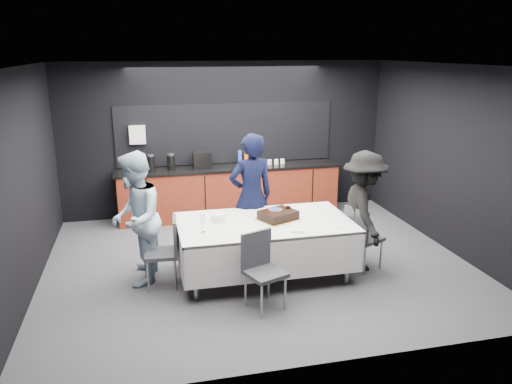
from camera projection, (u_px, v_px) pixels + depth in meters
ground at (258, 263)px, 7.28m from camera, size 6.00×6.00×0.00m
room_shell at (258, 137)px, 6.76m from camera, size 6.04×5.04×2.82m
kitchenette at (229, 187)px, 9.20m from camera, size 4.10×0.64×2.05m
party_table at (264, 231)px, 6.73m from camera, size 2.32×1.32×0.78m
cake_assembly at (278, 215)px, 6.75m from camera, size 0.61×0.57×0.16m
plate_stack at (218, 217)px, 6.69m from camera, size 0.20×0.20×0.10m
loose_plate_near at (242, 231)px, 6.31m from camera, size 0.18×0.18×0.01m
loose_plate_right_a at (310, 213)px, 7.00m from camera, size 0.22×0.22×0.01m
loose_plate_right_b at (342, 226)px, 6.51m from camera, size 0.21×0.21×0.01m
loose_plate_far at (256, 211)px, 7.12m from camera, size 0.22×0.22×0.01m
fork_pile at (297, 230)px, 6.32m from camera, size 0.20×0.16×0.03m
champagne_flute at (203, 220)px, 6.26m from camera, size 0.06×0.06×0.22m
chair_left at (167, 247)px, 6.46m from camera, size 0.45×0.45×0.92m
chair_right at (361, 234)px, 6.93m from camera, size 0.55×0.55×0.92m
chair_near at (261, 265)px, 5.94m from camera, size 0.54×0.54×0.92m
person_center at (251, 196)px, 7.28m from camera, size 0.75×0.56×1.86m
person_left at (135, 219)px, 6.48m from camera, size 0.78×0.94×1.76m
person_right at (363, 211)px, 6.92m from camera, size 0.78×1.17×1.68m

